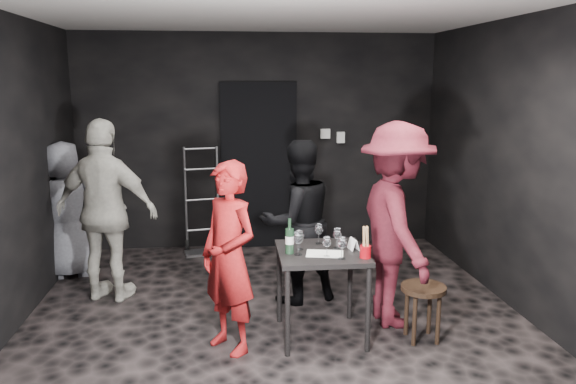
{
  "coord_description": "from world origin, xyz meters",
  "views": [
    {
      "loc": [
        -0.44,
        -4.58,
        2.14
      ],
      "look_at": [
        0.12,
        0.25,
        1.15
      ],
      "focal_mm": 35.0,
      "sensor_mm": 36.0,
      "label": 1
    }
  ],
  "objects": [
    {
      "name": "wall_right",
      "position": [
        2.25,
        0.0,
        1.35
      ],
      "size": [
        0.04,
        5.0,
        2.7
      ],
      "primitive_type": "cube",
      "color": "black",
      "rests_on": "ground"
    },
    {
      "name": "wall_front",
      "position": [
        0.0,
        -2.5,
        1.35
      ],
      "size": [
        4.5,
        0.04,
        2.7
      ],
      "primitive_type": "cube",
      "color": "black",
      "rests_on": "ground"
    },
    {
      "name": "wine_glass_e",
      "position": [
        0.46,
        -0.45,
        0.85
      ],
      "size": [
        0.08,
        0.08,
        0.2
      ],
      "primitive_type": null,
      "rotation": [
        0.0,
        0.0,
        -0.15
      ],
      "color": "white",
      "rests_on": "tasting_table"
    },
    {
      "name": "wine_glass_a",
      "position": [
        0.14,
        -0.31,
        0.86
      ],
      "size": [
        0.09,
        0.09,
        0.21
      ],
      "primitive_type": null,
      "rotation": [
        0.0,
        0.0,
        0.1
      ],
      "color": "white",
      "rests_on": "tasting_table"
    },
    {
      "name": "reserved_card",
      "position": [
        0.59,
        -0.23,
        0.8
      ],
      "size": [
        0.09,
        0.13,
        0.1
      ],
      "primitive_type": null,
      "rotation": [
        0.0,
        0.0,
        0.15
      ],
      "color": "white",
      "rests_on": "tasting_table"
    },
    {
      "name": "tasting_mat",
      "position": [
        0.35,
        -0.32,
        0.75
      ],
      "size": [
        0.33,
        0.25,
        0.0
      ],
      "primitive_type": "cube",
      "rotation": [
        0.0,
        0.0,
        -0.21
      ],
      "color": "white",
      "rests_on": "tasting_table"
    },
    {
      "name": "wine_glass_b",
      "position": [
        0.17,
        -0.18,
        0.84
      ],
      "size": [
        0.09,
        0.09,
        0.18
      ],
      "primitive_type": null,
      "rotation": [
        0.0,
        0.0,
        0.32
      ],
      "color": "white",
      "rests_on": "tasting_table"
    },
    {
      "name": "bystander_cream",
      "position": [
        -1.57,
        0.82,
        1.05
      ],
      "size": [
        1.36,
        0.96,
        2.1
      ],
      "primitive_type": "imported",
      "rotation": [
        0.0,
        0.0,
        2.81
      ],
      "color": "beige",
      "rests_on": "floor"
    },
    {
      "name": "man_maroon",
      "position": [
        1.03,
        -0.02,
        1.06
      ],
      "size": [
        0.71,
        1.41,
        2.13
      ],
      "primitive_type": "imported",
      "rotation": [
        0.0,
        0.0,
        1.63
      ],
      "color": "#4F131D",
      "rests_on": "floor"
    },
    {
      "name": "wallbox_lower",
      "position": [
        1.05,
        2.45,
        1.4
      ],
      "size": [
        0.1,
        0.06,
        0.14
      ],
      "primitive_type": "cube",
      "color": "#B7B7B2",
      "rests_on": "wall_back"
    },
    {
      "name": "wine_glass_f",
      "position": [
        0.48,
        -0.18,
        0.84
      ],
      "size": [
        0.07,
        0.07,
        0.19
      ],
      "primitive_type": null,
      "rotation": [
        0.0,
        0.0,
        0.02
      ],
      "color": "white",
      "rests_on": "tasting_table"
    },
    {
      "name": "woman_black",
      "position": [
        0.25,
        0.59,
        0.83
      ],
      "size": [
        0.9,
        0.67,
        1.66
      ],
      "primitive_type": "imported",
      "rotation": [
        0.0,
        0.0,
        3.46
      ],
      "color": "black",
      "rests_on": "floor"
    },
    {
      "name": "server_red",
      "position": [
        -0.42,
        -0.37,
        0.78
      ],
      "size": [
        0.65,
        0.67,
        1.55
      ],
      "primitive_type": "imported",
      "rotation": [
        0.0,
        0.0,
        -0.88
      ],
      "color": "#A31618",
      "rests_on": "floor"
    },
    {
      "name": "wine_bottle",
      "position": [
        0.07,
        -0.26,
        0.86
      ],
      "size": [
        0.07,
        0.07,
        0.29
      ],
      "rotation": [
        0.0,
        0.0,
        -0.4
      ],
      "color": "black",
      "rests_on": "tasting_table"
    },
    {
      "name": "breadstick_cup",
      "position": [
        0.65,
        -0.45,
        0.87
      ],
      "size": [
        0.09,
        0.09,
        0.27
      ],
      "rotation": [
        0.0,
        0.0,
        -0.13
      ],
      "color": "#9A070F",
      "rests_on": "tasting_table"
    },
    {
      "name": "ceiling",
      "position": [
        0.0,
        0.0,
        2.7
      ],
      "size": [
        4.5,
        5.0,
        0.02
      ],
      "primitive_type": "cube",
      "color": "silver",
      "rests_on": "ground"
    },
    {
      "name": "doorway",
      "position": [
        0.0,
        2.44,
        1.05
      ],
      "size": [
        0.95,
        0.1,
        2.1
      ],
      "primitive_type": "cube",
      "color": "black",
      "rests_on": "ground"
    },
    {
      "name": "wine_glass_c",
      "position": [
        0.35,
        -0.03,
        0.85
      ],
      "size": [
        0.09,
        0.09,
        0.19
      ],
      "primitive_type": null,
      "rotation": [
        0.0,
        0.0,
        0.33
      ],
      "color": "white",
      "rests_on": "tasting_table"
    },
    {
      "name": "floor",
      "position": [
        0.0,
        0.0,
        0.0
      ],
      "size": [
        4.5,
        5.0,
        0.02
      ],
      "primitive_type": "cube",
      "color": "black",
      "rests_on": "ground"
    },
    {
      "name": "hand_truck",
      "position": [
        -0.72,
        2.26,
        0.23
      ],
      "size": [
        0.44,
        0.36,
        1.32
      ],
      "rotation": [
        0.0,
        0.0,
        0.18
      ],
      "color": "#B2B2B7",
      "rests_on": "floor"
    },
    {
      "name": "stool",
      "position": [
        1.17,
        -0.39,
        0.38
      ],
      "size": [
        0.37,
        0.37,
        0.47
      ],
      "rotation": [
        0.0,
        0.0,
        -0.34
      ],
      "color": "#331E16",
      "rests_on": "floor"
    },
    {
      "name": "bystander_grey",
      "position": [
        -2.14,
        1.55,
        0.74
      ],
      "size": [
        0.79,
        0.53,
        1.48
      ],
      "primitive_type": "imported",
      "rotation": [
        0.0,
        0.0,
        3.34
      ],
      "color": "slate",
      "rests_on": "floor"
    },
    {
      "name": "wall_back",
      "position": [
        0.0,
        2.5,
        1.35
      ],
      "size": [
        4.5,
        0.04,
        2.7
      ],
      "primitive_type": "cube",
      "color": "black",
      "rests_on": "ground"
    },
    {
      "name": "tasting_table",
      "position": [
        0.34,
        -0.23,
        0.65
      ],
      "size": [
        0.72,
        0.72,
        0.75
      ],
      "rotation": [
        0.0,
        0.0,
        -0.01
      ],
      "color": "black",
      "rests_on": "floor"
    },
    {
      "name": "wine_glass_d",
      "position": [
        0.36,
        -0.38,
        0.84
      ],
      "size": [
        0.09,
        0.09,
        0.18
      ],
      "primitive_type": null,
      "rotation": [
        0.0,
        0.0,
        0.41
      ],
      "color": "white",
      "rests_on": "tasting_table"
    },
    {
      "name": "wallbox_upper",
      "position": [
        0.85,
        2.45,
        1.45
      ],
      "size": [
        0.12,
        0.06,
        0.12
      ],
      "primitive_type": "cube",
      "color": "#B7B7B2",
      "rests_on": "wall_back"
    }
  ]
}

